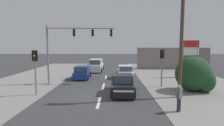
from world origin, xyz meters
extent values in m
plane|color=#3A3A3D|center=(0.00, 0.00, 0.00)|extent=(140.00, 140.00, 0.00)
cube|color=silver|center=(0.00, -2.00, 0.00)|extent=(0.20, 2.40, 0.01)
cube|color=silver|center=(0.00, 3.00, 0.00)|extent=(0.20, 2.40, 0.01)
cube|color=silver|center=(0.00, 8.00, 0.00)|extent=(0.20, 2.40, 0.01)
cube|color=gray|center=(9.00, 2.00, 0.01)|extent=(10.00, 44.00, 0.02)
cube|color=gray|center=(-8.50, 4.00, 0.01)|extent=(8.00, 40.00, 0.02)
cylinder|color=#4C3D2B|center=(6.04, -0.62, 5.29)|extent=(0.26, 0.26, 10.58)
cylinder|color=slate|center=(-5.76, 4.08, 3.00)|extent=(0.18, 0.18, 6.00)
cylinder|color=slate|center=(-2.37, 4.32, 5.70)|extent=(6.79, 0.60, 0.11)
cube|color=black|center=(-3.05, 4.27, 5.25)|extent=(0.22, 0.27, 0.68)
cube|color=black|center=(-3.05, 4.27, 5.25)|extent=(0.07, 0.44, 0.84)
sphere|color=black|center=(-3.17, 4.27, 5.47)|extent=(0.13, 0.13, 0.13)
sphere|color=orange|center=(-3.17, 4.27, 5.25)|extent=(0.13, 0.13, 0.13)
sphere|color=black|center=(-3.17, 4.27, 5.03)|extent=(0.13, 0.13, 0.13)
cube|color=black|center=(-1.15, 4.41, 5.25)|extent=(0.22, 0.27, 0.68)
cube|color=black|center=(-1.15, 4.41, 5.25)|extent=(0.07, 0.44, 0.84)
sphere|color=black|center=(-1.27, 4.40, 5.47)|extent=(0.13, 0.13, 0.13)
sphere|color=orange|center=(-1.27, 4.40, 5.25)|extent=(0.13, 0.13, 0.13)
sphere|color=black|center=(-1.27, 4.40, 5.03)|extent=(0.13, 0.13, 0.13)
cube|color=black|center=(0.75, 4.55, 5.25)|extent=(0.22, 0.27, 0.68)
cube|color=black|center=(0.75, 4.55, 5.25)|extent=(0.07, 0.44, 0.84)
sphere|color=black|center=(0.63, 4.54, 5.47)|extent=(0.13, 0.13, 0.13)
sphere|color=orange|center=(0.63, 4.54, 5.25)|extent=(0.13, 0.13, 0.13)
sphere|color=black|center=(0.63, 4.54, 5.03)|extent=(0.13, 0.13, 0.13)
cylinder|color=slate|center=(5.56, 2.71, 1.40)|extent=(0.12, 0.12, 2.80)
cube|color=black|center=(5.56, 2.71, 3.14)|extent=(0.31, 0.27, 0.68)
cube|color=black|center=(5.56, 2.71, 3.14)|extent=(0.43, 0.16, 0.84)
sphere|color=red|center=(5.60, 2.60, 3.36)|extent=(0.13, 0.13, 0.13)
sphere|color=black|center=(5.60, 2.60, 3.14)|extent=(0.13, 0.13, 0.13)
sphere|color=black|center=(5.60, 2.60, 2.92)|extent=(0.13, 0.13, 0.13)
cylinder|color=slate|center=(-5.15, -0.18, 1.40)|extent=(0.12, 0.12, 2.80)
cube|color=black|center=(-5.15, -0.18, 3.14)|extent=(0.28, 0.22, 0.68)
cube|color=black|center=(-5.15, -0.18, 3.14)|extent=(0.44, 0.08, 0.84)
sphere|color=black|center=(-5.14, -0.30, 3.36)|extent=(0.13, 0.13, 0.13)
sphere|color=orange|center=(-5.14, -0.30, 3.14)|extent=(0.13, 0.13, 0.13)
sphere|color=black|center=(-5.14, -0.30, 2.92)|extent=(0.13, 0.13, 0.13)
cylinder|color=slate|center=(9.61, 8.07, 2.30)|extent=(0.16, 0.16, 4.60)
cylinder|color=slate|center=(11.31, 8.07, 2.30)|extent=(0.16, 0.16, 4.60)
cube|color=red|center=(10.46, 8.07, 4.15)|extent=(2.10, 0.14, 0.84)
cube|color=silver|center=(10.46, 8.07, 3.20)|extent=(2.10, 0.14, 0.84)
cube|color=#196B38|center=(10.46, 8.07, 2.25)|extent=(2.10, 0.14, 0.84)
ellipsoid|color=#1E4223|center=(7.87, 1.28, 1.50)|extent=(3.01, 2.71, 3.01)
ellipsoid|color=#1E4223|center=(8.70, 0.83, 0.98)|extent=(1.66, 1.50, 1.96)
cube|color=gray|center=(11.00, 16.00, 1.80)|extent=(12.00, 1.00, 3.60)
cube|color=silver|center=(2.37, 7.08, 0.54)|extent=(1.78, 4.23, 0.80)
cube|color=silver|center=(2.37, 7.13, 1.25)|extent=(1.60, 1.93, 0.62)
cube|color=#384756|center=(2.39, 6.16, 1.25)|extent=(1.44, 0.09, 0.53)
cube|color=#384756|center=(2.35, 8.10, 1.25)|extent=(1.40, 0.09, 0.50)
cube|color=white|center=(2.41, 4.96, 0.72)|extent=(1.45, 0.07, 0.14)
cylinder|color=black|center=(3.25, 5.80, 0.32)|extent=(0.20, 0.64, 0.64)
cylinder|color=black|center=(1.55, 5.76, 0.32)|extent=(0.20, 0.64, 0.64)
cylinder|color=black|center=(3.19, 8.40, 0.32)|extent=(0.20, 0.64, 0.64)
cylinder|color=black|center=(1.49, 8.37, 0.32)|extent=(0.20, 0.64, 0.64)
cube|color=navy|center=(-2.79, 6.96, 0.51)|extent=(1.65, 3.62, 0.76)
cube|color=navy|center=(-2.78, 6.66, 1.21)|extent=(1.51, 1.92, 0.64)
cube|color=#384756|center=(-2.80, 7.63, 1.21)|extent=(1.36, 0.08, 0.54)
cube|color=#384756|center=(-2.77, 5.69, 1.21)|extent=(1.33, 0.08, 0.51)
cube|color=white|center=(-2.81, 8.78, 0.68)|extent=(1.36, 0.06, 0.14)
cylinder|color=black|center=(-3.60, 8.07, 0.30)|extent=(0.19, 0.60, 0.60)
cylinder|color=black|center=(-2.00, 8.09, 0.30)|extent=(0.19, 0.60, 0.60)
cylinder|color=black|center=(-3.57, 5.84, 0.30)|extent=(0.19, 0.60, 0.60)
cylinder|color=black|center=(-1.97, 5.86, 0.30)|extent=(0.19, 0.60, 0.60)
cube|color=black|center=(1.75, 0.46, 0.54)|extent=(1.76, 4.22, 0.80)
cube|color=black|center=(1.75, 0.51, 1.25)|extent=(1.59, 1.92, 0.62)
cube|color=#384756|center=(1.74, -0.46, 1.25)|extent=(1.44, 0.08, 0.53)
cube|color=#384756|center=(1.76, 1.48, 1.25)|extent=(1.40, 0.08, 0.50)
cube|color=white|center=(1.72, -1.66, 0.72)|extent=(1.45, 0.06, 0.14)
cylinder|color=black|center=(2.58, -0.85, 0.32)|extent=(0.20, 0.64, 0.64)
cylinder|color=black|center=(0.88, -0.83, 0.32)|extent=(0.20, 0.64, 0.64)
cylinder|color=black|center=(2.62, 1.75, 0.32)|extent=(0.20, 0.64, 0.64)
cylinder|color=black|center=(0.92, 1.77, 0.32)|extent=(0.20, 0.64, 0.64)
cube|color=silver|center=(-1.73, 12.81, 0.64)|extent=(1.99, 4.56, 1.00)
cube|color=silver|center=(-1.73, 12.61, 1.52)|extent=(1.81, 2.76, 0.76)
cube|color=#384756|center=(-1.69, 13.98, 1.52)|extent=(1.58, 0.11, 0.65)
cube|color=#384756|center=(-1.78, 11.24, 1.52)|extent=(1.55, 0.11, 0.61)
cube|color=white|center=(-1.65, 15.08, 0.86)|extent=(1.56, 0.09, 0.14)
cylinder|color=black|center=(-2.60, 14.23, 0.36)|extent=(0.24, 0.73, 0.72)
cylinder|color=black|center=(-0.76, 14.17, 0.36)|extent=(0.24, 0.73, 0.72)
cylinder|color=black|center=(-2.69, 11.45, 0.36)|extent=(0.24, 0.73, 0.72)
cylinder|color=black|center=(-0.85, 11.38, 0.36)|extent=(0.24, 0.73, 0.72)
cylinder|color=#232838|center=(4.82, -3.69, 0.42)|extent=(0.14, 0.14, 0.84)
cylinder|color=#232838|center=(4.95, -3.57, 0.42)|extent=(0.14, 0.14, 0.84)
cube|color=slate|center=(4.89, -3.63, 1.12)|extent=(0.42, 0.40, 0.56)
sphere|color=tan|center=(4.89, -3.63, 1.52)|extent=(0.22, 0.22, 0.22)
cylinder|color=slate|center=(4.71, -3.78, 1.12)|extent=(0.09, 0.09, 0.54)
cylinder|color=slate|center=(5.06, -3.47, 1.12)|extent=(0.09, 0.09, 0.54)
camera|label=1|loc=(1.08, -13.70, 3.92)|focal=28.00mm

